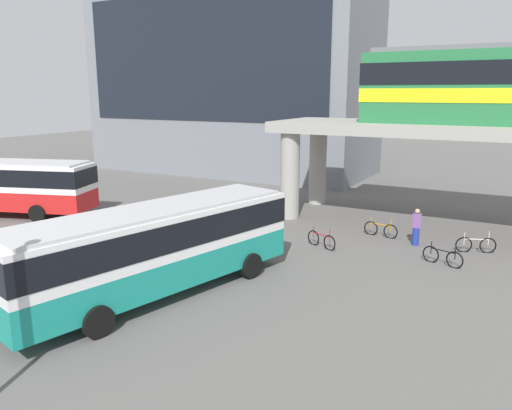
# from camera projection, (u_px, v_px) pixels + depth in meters

# --- Properties ---
(ground_plane) EXTENTS (120.00, 120.00, 0.00)m
(ground_plane) POSITION_uv_depth(u_px,v_px,m) (239.00, 223.00, 27.63)
(ground_plane) COLOR #605E5B
(station_building) EXTENTS (24.89, 10.63, 17.92)m
(station_building) POSITION_uv_depth(u_px,v_px,m) (232.00, 71.00, 44.63)
(station_building) COLOR slate
(station_building) RESTS_ON ground_plane
(bus_main) EXTENTS (5.22, 11.32, 3.22)m
(bus_main) POSITION_uv_depth(u_px,v_px,m) (156.00, 242.00, 17.35)
(bus_main) COLOR teal
(bus_main) RESTS_ON ground_plane
(bus_secondary) EXTENTS (11.29, 5.82, 3.22)m
(bus_secondary) POSITION_uv_depth(u_px,v_px,m) (0.00, 182.00, 29.06)
(bus_secondary) COLOR red
(bus_secondary) RESTS_ON ground_plane
(bicycle_black) EXTENTS (1.72, 0.60, 1.04)m
(bicycle_black) POSITION_uv_depth(u_px,v_px,m) (443.00, 257.00, 20.86)
(bicycle_black) COLOR black
(bicycle_black) RESTS_ON ground_plane
(bicycle_red) EXTENTS (1.66, 0.79, 1.04)m
(bicycle_red) POSITION_uv_depth(u_px,v_px,m) (321.00, 240.00, 23.21)
(bicycle_red) COLOR black
(bicycle_red) RESTS_ON ground_plane
(bicycle_silver) EXTENTS (1.69, 0.70, 1.04)m
(bicycle_silver) POSITION_uv_depth(u_px,v_px,m) (476.00, 245.00, 22.48)
(bicycle_silver) COLOR black
(bicycle_silver) RESTS_ON ground_plane
(bicycle_orange) EXTENTS (1.78, 0.34, 1.04)m
(bicycle_orange) POSITION_uv_depth(u_px,v_px,m) (381.00, 230.00, 24.97)
(bicycle_orange) COLOR black
(bicycle_orange) RESTS_ON ground_plane
(pedestrian_by_bike_rack) EXTENTS (0.44, 0.33, 1.77)m
(pedestrian_by_bike_rack) POSITION_uv_depth(u_px,v_px,m) (416.00, 228.00, 23.46)
(pedestrian_by_bike_rack) COLOR navy
(pedestrian_by_bike_rack) RESTS_ON ground_plane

